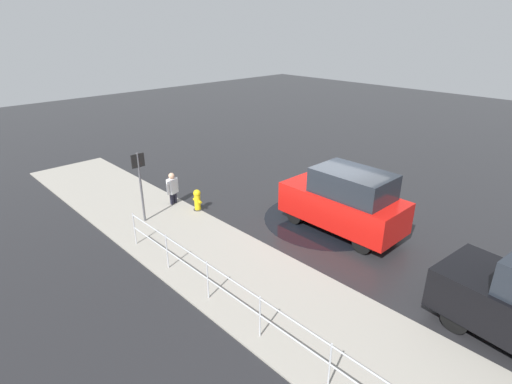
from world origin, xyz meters
TOP-DOWN VIEW (x-y plane):
  - ground_plane at (0.00, 0.00)m, footprint 60.00×60.00m
  - kerb_strip at (0.00, 4.20)m, footprint 24.00×3.20m
  - moving_hatchback at (-0.53, 0.16)m, footprint 3.91×1.73m
  - fire_hydrant at (3.84, 2.65)m, footprint 0.42×0.31m
  - pedestrian at (4.90, 2.96)m, footprint 0.33×0.55m
  - metal_railing at (-1.23, 5.39)m, footprint 8.87×0.04m
  - sign_post at (4.37, 4.44)m, footprint 0.07×0.44m
  - puddle_patch at (0.29, -0.07)m, footprint 4.17×4.17m

SIDE VIEW (x-z plane):
  - ground_plane at x=0.00m, z-range 0.00..0.00m
  - puddle_patch at x=0.29m, z-range 0.00..0.01m
  - kerb_strip at x=0.00m, z-range 0.00..0.04m
  - fire_hydrant at x=3.84m, z-range 0.00..0.80m
  - pedestrian at x=4.90m, z-range 0.07..1.29m
  - metal_railing at x=-1.23m, z-range 0.19..1.24m
  - moving_hatchback at x=-0.53m, z-range 0.00..2.06m
  - sign_post at x=4.37m, z-range 0.38..2.78m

